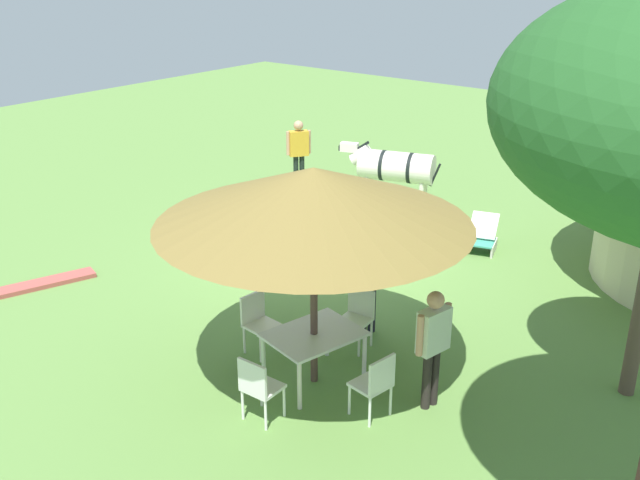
% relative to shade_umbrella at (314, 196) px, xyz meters
% --- Properties ---
extents(ground_plane, '(36.00, 36.00, 0.00)m').
position_rel_shade_umbrella_xyz_m(ground_plane, '(-3.31, -2.48, -2.68)').
color(ground_plane, '#5B843E').
extents(shade_umbrella, '(4.06, 4.06, 3.05)m').
position_rel_shade_umbrella_xyz_m(shade_umbrella, '(0.00, 0.00, 0.00)').
color(shade_umbrella, '#4F3833').
rests_on(shade_umbrella, ground_plane).
extents(patio_dining_table, '(1.41, 1.19, 0.74)m').
position_rel_shade_umbrella_xyz_m(patio_dining_table, '(-0.00, -0.00, -2.03)').
color(patio_dining_table, silver).
rests_on(patio_dining_table, ground_plane).
extents(patio_chair_east_end, '(0.43, 0.45, 0.90)m').
position_rel_shade_umbrella_xyz_m(patio_chair_east_end, '(1.15, 0.04, -2.16)').
color(patio_chair_east_end, white).
rests_on(patio_chair_east_end, ground_plane).
extents(patio_chair_near_lawn, '(0.50, 0.49, 0.90)m').
position_rel_shade_umbrella_xyz_m(patio_chair_near_lawn, '(0.18, 1.14, -2.16)').
color(patio_chair_near_lawn, silver).
rests_on(patio_chair_near_lawn, ground_plane).
extents(patio_chair_west_end, '(0.46, 0.47, 0.90)m').
position_rel_shade_umbrella_xyz_m(patio_chair_west_end, '(-1.15, -0.10, -2.16)').
color(patio_chair_west_end, silver).
rests_on(patio_chair_west_end, ground_plane).
extents(patio_chair_near_hut, '(0.48, 0.46, 0.90)m').
position_rel_shade_umbrella_xyz_m(patio_chair_near_hut, '(-0.11, -1.15, -2.16)').
color(patio_chair_near_hut, white).
rests_on(patio_chair_near_hut, ground_plane).
extents(guest_beside_umbrella, '(0.34, 0.54, 1.59)m').
position_rel_shade_umbrella_xyz_m(guest_beside_umbrella, '(-1.61, -0.24, -1.73)').
color(guest_beside_umbrella, black).
rests_on(guest_beside_umbrella, ground_plane).
extents(guest_behind_table, '(0.58, 0.29, 1.65)m').
position_rel_shade_umbrella_xyz_m(guest_behind_table, '(-0.48, 1.54, -1.69)').
color(guest_behind_table, black).
rests_on(guest_behind_table, ground_plane).
extents(standing_watcher, '(0.52, 0.44, 1.70)m').
position_rel_shade_umbrella_xyz_m(standing_watcher, '(-6.36, -5.62, -1.66)').
color(standing_watcher, black).
rests_on(standing_watcher, ground_plane).
extents(striped_lounge_chair, '(0.91, 0.74, 0.66)m').
position_rel_shade_umbrella_xyz_m(striped_lounge_chair, '(-5.64, -0.34, -2.42)').
color(striped_lounge_chair, teal).
rests_on(striped_lounge_chair, ground_plane).
extents(zebra_nearest_camera, '(1.62, 1.86, 1.50)m').
position_rel_shade_umbrella_xyz_m(zebra_nearest_camera, '(-3.54, -2.69, -1.73)').
color(zebra_nearest_camera, silver).
rests_on(zebra_nearest_camera, ground_plane).
extents(zebra_by_umbrella, '(1.14, 2.24, 1.54)m').
position_rel_shade_umbrella_xyz_m(zebra_by_umbrella, '(-6.53, -2.99, -1.68)').
color(zebra_by_umbrella, silver).
rests_on(zebra_by_umbrella, ground_plane).
extents(brick_patio_kerb, '(2.77, 1.22, 0.08)m').
position_rel_shade_umbrella_xyz_m(brick_patio_kerb, '(1.11, -5.80, -2.64)').
color(brick_patio_kerb, '#A84B44').
rests_on(brick_patio_kerb, ground_plane).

